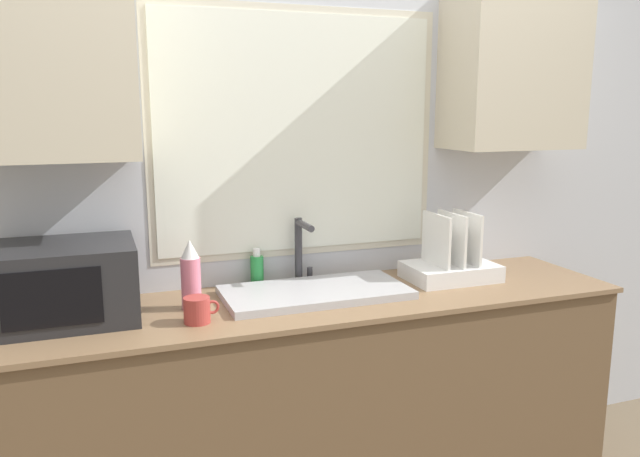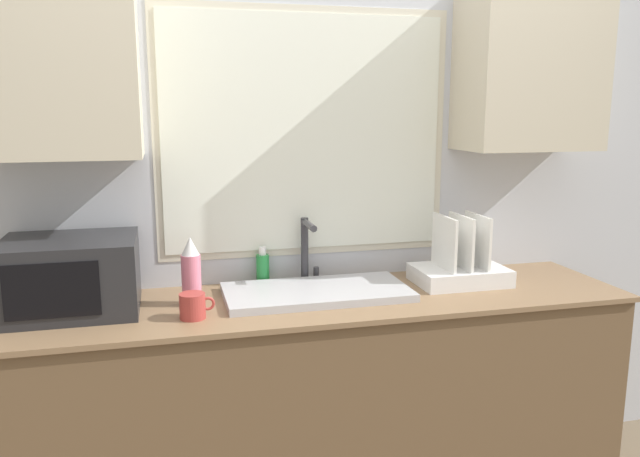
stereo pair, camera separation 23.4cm
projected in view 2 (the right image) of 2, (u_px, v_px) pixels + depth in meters
countertop at (322, 405)px, 2.52m from camera, size 2.42×0.61×0.90m
wall_back at (306, 163)px, 2.60m from camera, size 6.00×0.38×2.60m
sink_basin at (317, 292)px, 2.45m from camera, size 0.72×0.36×0.03m
faucet at (307, 245)px, 2.60m from camera, size 0.08×0.18×0.28m
microwave at (71, 275)px, 2.24m from camera, size 0.47×0.38×0.27m
dish_rack at (460, 268)px, 2.61m from camera, size 0.38×0.26×0.29m
spray_bottle at (191, 272)px, 2.32m from camera, size 0.07×0.07×0.26m
soap_bottle at (263, 268)px, 2.60m from camera, size 0.05×0.05×0.16m
mug_near_sink at (193, 306)px, 2.18m from camera, size 0.12×0.09×0.09m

